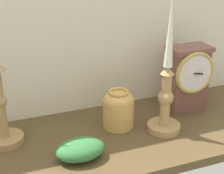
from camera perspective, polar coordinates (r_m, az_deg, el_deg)
The scene contains 7 objects.
ground_plane at distance 95.25cm, azimuth 2.41°, elevation -8.05°, with size 100.00×36.00×2.40cm, color brown.
back_wall at distance 99.76cm, azimuth -1.60°, elevation 14.18°, with size 120.00×2.00×65.00cm, color silver.
mantel_clock at distance 105.15cm, azimuth 12.39°, elevation 1.58°, with size 12.65×9.24×19.66cm.
candlestick_tall_left at distance 91.52cm, azimuth 8.87°, elevation -0.99°, with size 9.00×9.00×36.89cm.
candlestick_tall_center at distance 88.57cm, azimuth -17.92°, elevation -2.01°, with size 9.17×9.17×41.94cm.
brass_vase_jar at distance 94.88cm, azimuth 1.07°, elevation -3.45°, with size 8.53×8.53×10.86cm.
ivy_sprig at distance 83.49cm, azimuth -5.23°, elevation -10.19°, with size 11.86×8.30×4.84cm.
Camera 1 is at (-32.88, -74.33, 48.46)cm, focal length 55.59 mm.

